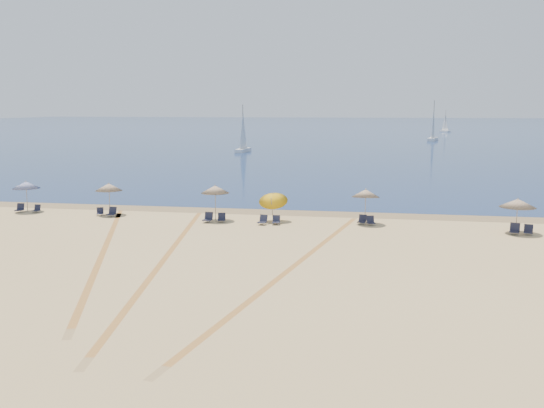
{
  "coord_description": "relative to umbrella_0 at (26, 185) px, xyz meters",
  "views": [
    {
      "loc": [
        7.04,
        -21.28,
        8.23
      ],
      "look_at": [
        0.0,
        20.0,
        1.3
      ],
      "focal_mm": 39.02,
      "sensor_mm": 36.0,
      "label": 1
    }
  ],
  "objects": [
    {
      "name": "umbrella_2",
      "position": [
        15.66,
        -1.02,
        0.17
      ],
      "size": [
        2.06,
        2.06,
        2.63
      ],
      "color": "gray",
      "rests_on": "ground"
    },
    {
      "name": "wet_sand",
      "position": [
        19.83,
        3.09,
        -2.11
      ],
      "size": [
        500.0,
        500.0,
        0.0
      ],
      "primitive_type": "plane",
      "color": "olive",
      "rests_on": "ground"
    },
    {
      "name": "umbrella_4",
      "position": [
        26.46,
        -0.46,
        0.06
      ],
      "size": [
        2.01,
        2.04,
        2.54
      ],
      "color": "gray",
      "rests_on": "ground"
    },
    {
      "name": "chair_8",
      "position": [
        26.27,
        -0.68,
        -1.83
      ],
      "size": [
        0.68,
        0.75,
        0.66
      ],
      "rotation": [
        0.0,
        0.0,
        -0.25
      ],
      "color": "black",
      "rests_on": "ground"
    },
    {
      "name": "umbrella_5",
      "position": [
        36.32,
        -1.97,
        -0.13
      ],
      "size": [
        2.31,
        2.31,
        2.33
      ],
      "color": "gray",
      "rests_on": "ground"
    },
    {
      "name": "sailboat_2",
      "position": [
        41.18,
        106.47,
        0.82
      ],
      "size": [
        3.22,
        6.72,
        9.7
      ],
      "rotation": [
        0.0,
        0.0,
        -0.25
      ],
      "color": "white",
      "rests_on": "ocean"
    },
    {
      "name": "chair_4",
      "position": [
        15.34,
        -1.9,
        -1.8
      ],
      "size": [
        0.68,
        0.77,
        0.73
      ],
      "rotation": [
        0.0,
        0.0,
        -0.11
      ],
      "color": "black",
      "rests_on": "ground"
    },
    {
      "name": "chair_5",
      "position": [
        16.27,
        -1.62,
        -1.83
      ],
      "size": [
        0.65,
        0.72,
        0.65
      ],
      "rotation": [
        0.0,
        0.0,
        0.19
      ],
      "color": "black",
      "rests_on": "ground"
    },
    {
      "name": "chair_0",
      "position": [
        -0.43,
        -0.38,
        -1.82
      ],
      "size": [
        0.64,
        0.72,
        0.68
      ],
      "rotation": [
        0.0,
        0.0,
        0.11
      ],
      "color": "black",
      "rests_on": "ground"
    },
    {
      "name": "tire_tracks",
      "position": [
        16.71,
        -11.25,
        -2.12
      ],
      "size": [
        46.4,
        37.33,
        0.0
      ],
      "color": "tan",
      "rests_on": "ground"
    },
    {
      "name": "ocean",
      "position": [
        19.83,
        204.09,
        -2.11
      ],
      "size": [
        500.0,
        500.0,
        0.0
      ],
      "primitive_type": "plane",
      "color": "#0C2151",
      "rests_on": "ground"
    },
    {
      "name": "chair_10",
      "position": [
        36.13,
        -2.45,
        -1.79
      ],
      "size": [
        0.79,
        0.86,
        0.74
      ],
      "rotation": [
        0.0,
        0.0,
        -0.3
      ],
      "color": "black",
      "rests_on": "ground"
    },
    {
      "name": "chair_9",
      "position": [
        26.86,
        -0.91,
        -1.83
      ],
      "size": [
        0.67,
        0.74,
        0.64
      ],
      "rotation": [
        0.0,
        0.0,
        0.25
      ],
      "color": "black",
      "rests_on": "ground"
    },
    {
      "name": "umbrella_0",
      "position": [
        0.0,
        0.0,
        0.0
      ],
      "size": [
        2.12,
        2.13,
        2.46
      ],
      "color": "gray",
      "rests_on": "ground"
    },
    {
      "name": "chair_3",
      "position": [
        7.53,
        -0.88,
        -1.8
      ],
      "size": [
        0.6,
        0.7,
        0.71
      ],
      "rotation": [
        0.0,
        0.0,
        -0.01
      ],
      "color": "black",
      "rests_on": "ground"
    },
    {
      "name": "chair_6",
      "position": [
        19.36,
        -2.03,
        -1.82
      ],
      "size": [
        0.69,
        0.76,
        0.68
      ],
      "rotation": [
        0.0,
        0.0,
        -0.21
      ],
      "color": "black",
      "rests_on": "ground"
    },
    {
      "name": "umbrella_3",
      "position": [
        19.88,
        -0.75,
        -0.39
      ],
      "size": [
        2.09,
        2.12,
        2.45
      ],
      "color": "gray",
      "rests_on": "ground"
    },
    {
      "name": "chair_1",
      "position": [
        0.93,
        -0.23,
        -1.85
      ],
      "size": [
        0.5,
        0.59,
        0.61
      ],
      "rotation": [
        0.0,
        0.0,
        -0.0
      ],
      "color": "black",
      "rests_on": "ground"
    },
    {
      "name": "chair_2",
      "position": [
        6.45,
        -0.64,
        -1.85
      ],
      "size": [
        0.69,
        0.73,
        0.6
      ],
      "rotation": [
        0.0,
        0.0,
        0.4
      ],
      "color": "black",
      "rests_on": "ground"
    },
    {
      "name": "umbrella_1",
      "position": [
        7.02,
        -0.16,
        0.01
      ],
      "size": [
        2.06,
        2.07,
        2.47
      ],
      "color": "gray",
      "rests_on": "ground"
    },
    {
      "name": "chair_7",
      "position": [
        20.29,
        -1.84,
        -1.84
      ],
      "size": [
        0.54,
        0.63,
        0.64
      ],
      "rotation": [
        0.0,
        0.0,
        0.03
      ],
      "color": "black",
      "rests_on": "ground"
    },
    {
      "name": "ground",
      "position": [
        19.83,
        -20.91,
        -2.12
      ],
      "size": [
        160.0,
        160.0,
        0.0
      ],
      "primitive_type": "plane",
      "color": "tan",
      "rests_on": "ground"
    },
    {
      "name": "sailboat_1",
      "position": [
        3.5,
        63.53,
        0.47
      ],
      "size": [
        1.93,
        5.84,
        8.54
      ],
      "rotation": [
        0.0,
        0.0,
        -0.08
      ],
      "color": "white",
      "rests_on": "ocean"
    },
    {
      "name": "chair_11",
      "position": [
        36.98,
        -2.41,
        -1.83
      ],
      "size": [
        0.69,
        0.76,
        0.66
      ],
      "rotation": [
        0.0,
        0.0,
        -0.25
      ],
      "color": "black",
      "rests_on": "ground"
    },
    {
      "name": "sailboat_0",
      "position": [
        50.02,
        159.15,
        0.03
      ],
      "size": [
        3.19,
        4.81,
        7.09
      ],
      "rotation": [
        0.0,
        0.0,
        0.46
      ],
      "color": "white",
      "rests_on": "ocean"
    }
  ]
}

